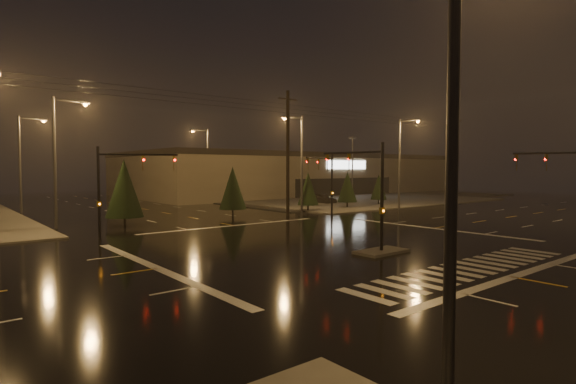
% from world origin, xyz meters
% --- Properties ---
extents(ground, '(140.00, 140.00, 0.00)m').
position_xyz_m(ground, '(0.00, 0.00, 0.00)').
color(ground, black).
rests_on(ground, ground).
extents(sidewalk_ne, '(36.00, 36.00, 0.12)m').
position_xyz_m(sidewalk_ne, '(30.00, 30.00, 0.06)').
color(sidewalk_ne, '#43413C').
rests_on(sidewalk_ne, ground).
extents(median_island, '(3.00, 1.60, 0.15)m').
position_xyz_m(median_island, '(0.00, -4.00, 0.07)').
color(median_island, '#43413C').
rests_on(median_island, ground).
extents(crosswalk, '(15.00, 2.60, 0.01)m').
position_xyz_m(crosswalk, '(0.00, -9.00, 0.01)').
color(crosswalk, beige).
rests_on(crosswalk, ground).
extents(stop_bar_near, '(16.00, 0.50, 0.01)m').
position_xyz_m(stop_bar_near, '(0.00, -11.00, 0.01)').
color(stop_bar_near, beige).
rests_on(stop_bar_near, ground).
extents(stop_bar_far, '(16.00, 0.50, 0.01)m').
position_xyz_m(stop_bar_far, '(0.00, 11.00, 0.01)').
color(stop_bar_far, beige).
rests_on(stop_bar_far, ground).
extents(parking_lot, '(50.00, 24.00, 0.08)m').
position_xyz_m(parking_lot, '(35.00, 28.00, 0.04)').
color(parking_lot, black).
rests_on(parking_lot, ground).
extents(retail_building, '(60.20, 28.30, 7.20)m').
position_xyz_m(retail_building, '(35.00, 45.99, 3.84)').
color(retail_building, '#6D624E').
rests_on(retail_building, ground).
extents(signal_mast_median, '(0.25, 4.59, 6.00)m').
position_xyz_m(signal_mast_median, '(0.00, -3.07, 3.75)').
color(signal_mast_median, black).
rests_on(signal_mast_median, ground).
extents(signal_mast_ne, '(4.84, 1.86, 6.00)m').
position_xyz_m(signal_mast_ne, '(9.50, 10.14, 3.79)').
color(signal_mast_ne, black).
rests_on(signal_mast_ne, ground).
extents(signal_mast_nw, '(4.84, 1.86, 6.00)m').
position_xyz_m(signal_mast_nw, '(-9.50, 10.14, 3.79)').
color(signal_mast_nw, black).
rests_on(signal_mast_nw, ground).
extents(signal_mast_se, '(1.55, 3.87, 6.00)m').
position_xyz_m(signal_mast_se, '(10.23, -9.75, 3.71)').
color(signal_mast_se, black).
rests_on(signal_mast_se, ground).
extents(streetlight_0, '(2.77, 0.32, 10.00)m').
position_xyz_m(streetlight_0, '(-11.18, -15.00, 5.80)').
color(streetlight_0, '#38383A').
rests_on(streetlight_0, ground).
extents(streetlight_1, '(2.77, 0.32, 10.00)m').
position_xyz_m(streetlight_1, '(-11.18, 18.00, 5.80)').
color(streetlight_1, '#38383A').
rests_on(streetlight_1, ground).
extents(streetlight_2, '(2.77, 0.32, 10.00)m').
position_xyz_m(streetlight_2, '(-11.18, 34.00, 5.80)').
color(streetlight_2, '#38383A').
rests_on(streetlight_2, ground).
extents(streetlight_3, '(2.77, 0.32, 10.00)m').
position_xyz_m(streetlight_3, '(11.18, 16.00, 5.80)').
color(streetlight_3, '#38383A').
rests_on(streetlight_3, ground).
extents(streetlight_4, '(2.77, 0.32, 10.00)m').
position_xyz_m(streetlight_4, '(11.18, 36.00, 5.80)').
color(streetlight_4, '#38383A').
rests_on(streetlight_4, ground).
extents(streetlight_6, '(0.32, 2.77, 10.00)m').
position_xyz_m(streetlight_6, '(22.00, 11.18, 5.80)').
color(streetlight_6, '#38383A').
rests_on(streetlight_6, ground).
extents(utility_pole_1, '(2.20, 0.32, 12.00)m').
position_xyz_m(utility_pole_1, '(8.00, 14.00, 6.13)').
color(utility_pole_1, black).
rests_on(utility_pole_1, ground).
extents(utility_pole_2, '(2.20, 0.32, 12.00)m').
position_xyz_m(utility_pole_2, '(38.00, 14.00, 6.13)').
color(utility_pole_2, black).
rests_on(utility_pole_2, ground).
extents(conifer_0, '(2.24, 2.24, 4.21)m').
position_xyz_m(conifer_0, '(12.62, 16.26, 2.45)').
color(conifer_0, black).
rests_on(conifer_0, ground).
extents(conifer_1, '(2.27, 2.27, 4.25)m').
position_xyz_m(conifer_1, '(18.99, 16.56, 2.47)').
color(conifer_1, black).
rests_on(conifer_1, ground).
extents(conifer_2, '(2.03, 2.03, 3.87)m').
position_xyz_m(conifer_2, '(25.19, 17.05, 2.28)').
color(conifer_2, black).
rests_on(conifer_2, ground).
extents(conifer_3, '(2.96, 2.96, 5.32)m').
position_xyz_m(conifer_3, '(-6.83, 16.46, 3.01)').
color(conifer_3, black).
rests_on(conifer_3, ground).
extents(conifer_4, '(2.60, 2.60, 4.76)m').
position_xyz_m(conifer_4, '(3.67, 17.03, 2.73)').
color(conifer_4, black).
rests_on(conifer_4, ground).
extents(car_parked, '(2.24, 4.33, 1.41)m').
position_xyz_m(car_parked, '(21.00, 23.01, 0.70)').
color(car_parked, black).
rests_on(car_parked, ground).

